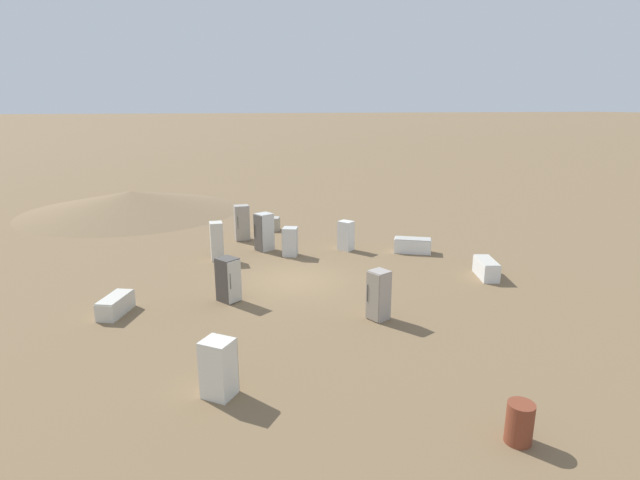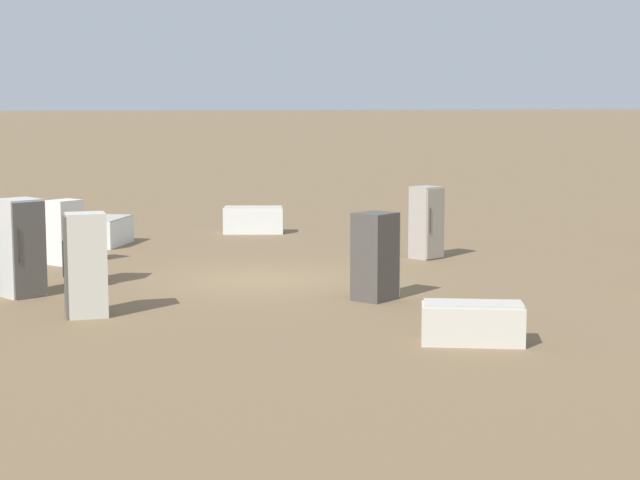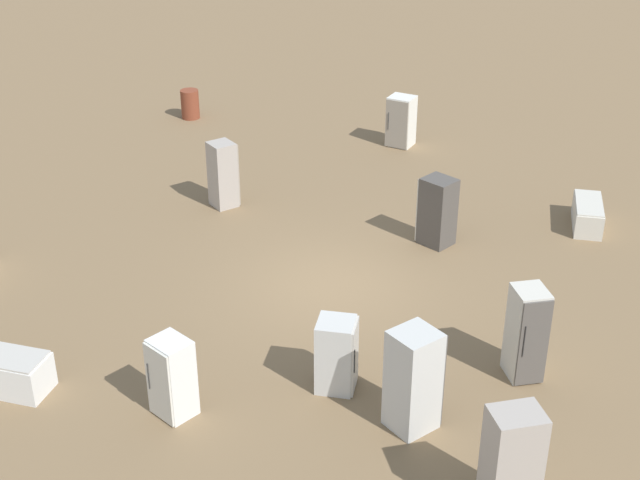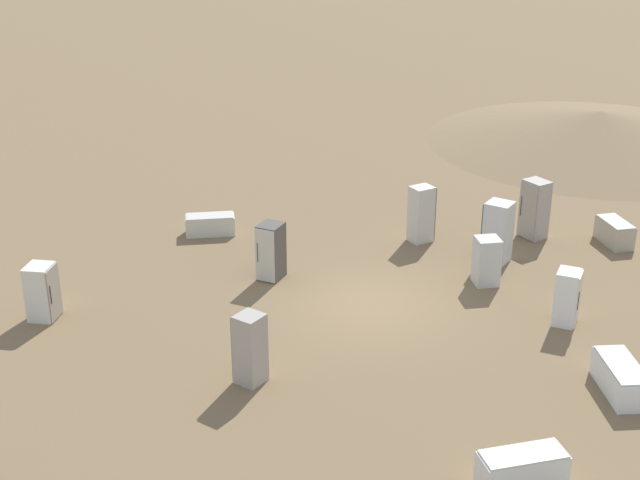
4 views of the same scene
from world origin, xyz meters
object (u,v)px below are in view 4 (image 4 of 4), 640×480
(discarded_fridge_3, at_px, (497,232))
(discarded_fridge_11, at_px, (210,225))
(discarded_fridge_7, at_px, (614,232))
(discarded_fridge_10, at_px, (621,378))
(discarded_fridge_4, at_px, (486,261))
(discarded_fridge_6, at_px, (567,298))
(discarded_fridge_1, at_px, (534,209))
(discarded_fridge_0, at_px, (522,470))
(discarded_fridge_8, at_px, (42,292))
(discarded_fridge_5, at_px, (250,349))
(discarded_fridge_9, at_px, (271,251))
(discarded_fridge_2, at_px, (421,214))

(discarded_fridge_3, relative_size, discarded_fridge_11, 1.10)
(discarded_fridge_7, distance_m, discarded_fridge_10, 9.01)
(discarded_fridge_4, bearing_deg, discarded_fridge_3, 60.53)
(discarded_fridge_4, relative_size, discarded_fridge_6, 0.94)
(discarded_fridge_7, relative_size, discarded_fridge_11, 0.90)
(discarded_fridge_1, bearing_deg, discarded_fridge_0, 133.99)
(discarded_fridge_1, height_order, discarded_fridge_8, discarded_fridge_1)
(discarded_fridge_5, height_order, discarded_fridge_11, discarded_fridge_5)
(discarded_fridge_9, xyz_separation_m, discarded_fridge_10, (-9.51, -3.97, -0.47))
(discarded_fridge_4, distance_m, discarded_fridge_6, 2.96)
(discarded_fridge_0, height_order, discarded_fridge_6, discarded_fridge_6)
(discarded_fridge_6, xyz_separation_m, discarded_fridge_9, (6.45, 5.31, 0.08))
(discarded_fridge_10, bearing_deg, discarded_fridge_0, 44.72)
(discarded_fridge_6, distance_m, discarded_fridge_8, 13.79)
(discarded_fridge_1, bearing_deg, discarded_fridge_3, 108.04)
(discarded_fridge_2, height_order, discarded_fridge_10, discarded_fridge_2)
(discarded_fridge_5, distance_m, discarded_fridge_8, 6.53)
(discarded_fridge_2, xyz_separation_m, discarded_fridge_6, (-6.44, 0.10, -0.17))
(discarded_fridge_2, height_order, discarded_fridge_7, discarded_fridge_2)
(discarded_fridge_9, bearing_deg, discarded_fridge_1, -134.60)
(discarded_fridge_3, bearing_deg, discarded_fridge_6, -131.51)
(discarded_fridge_6, xyz_separation_m, discarded_fridge_11, (10.43, 5.45, -0.43))
(discarded_fridge_7, relative_size, discarded_fridge_8, 1.02)
(discarded_fridge_3, xyz_separation_m, discarded_fridge_9, (2.45, 6.43, -0.11))
(discarded_fridge_0, distance_m, discarded_fridge_10, 4.48)
(discarded_fridge_0, distance_m, discarded_fridge_2, 12.29)
(discarded_fridge_3, bearing_deg, discarded_fridge_0, -154.59)
(discarded_fridge_0, distance_m, discarded_fridge_3, 10.80)
(discarded_fridge_4, relative_size, discarded_fridge_9, 0.84)
(discarded_fridge_5, relative_size, discarded_fridge_8, 1.14)
(discarded_fridge_5, relative_size, discarded_fridge_11, 1.01)
(discarded_fridge_4, xyz_separation_m, discarded_fridge_6, (-2.95, -0.20, 0.05))
(discarded_fridge_0, xyz_separation_m, discarded_fridge_9, (10.88, -0.30, 0.45))
(discarded_fridge_5, bearing_deg, discarded_fridge_2, 5.42)
(discarded_fridge_6, bearing_deg, discarded_fridge_3, -141.10)
(discarded_fridge_7, bearing_deg, discarded_fridge_5, -155.44)
(discarded_fridge_5, relative_size, discarded_fridge_6, 1.16)
(discarded_fridge_0, relative_size, discarded_fridge_11, 1.06)
(discarded_fridge_2, height_order, discarded_fridge_9, discarded_fridge_2)
(discarded_fridge_2, distance_m, discarded_fridge_4, 3.51)
(discarded_fridge_3, xyz_separation_m, discarded_fridge_5, (-2.31, 9.51, -0.08))
(discarded_fridge_0, distance_m, discarded_fridge_11, 14.85)
(discarded_fridge_0, distance_m, discarded_fridge_4, 9.16)
(discarded_fridge_2, bearing_deg, discarded_fridge_8, -94.16)
(discarded_fridge_6, height_order, discarded_fridge_7, discarded_fridge_6)
(discarded_fridge_0, height_order, discarded_fridge_1, discarded_fridge_1)
(discarded_fridge_6, relative_size, discarded_fridge_10, 0.77)
(discarded_fridge_0, relative_size, discarded_fridge_3, 0.96)
(discarded_fridge_8, bearing_deg, discarded_fridge_1, 119.71)
(discarded_fridge_4, distance_m, discarded_fridge_10, 6.13)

